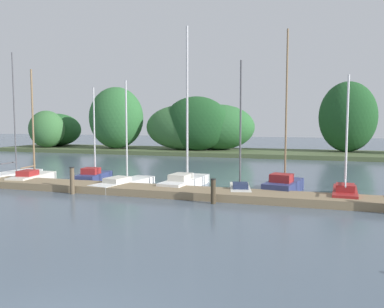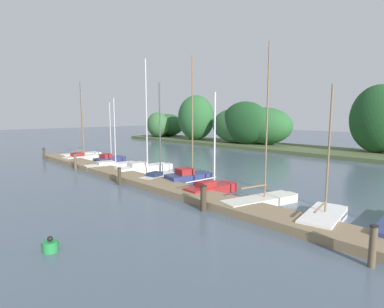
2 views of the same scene
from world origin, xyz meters
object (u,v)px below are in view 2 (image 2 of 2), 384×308
at_px(sailboat_9, 324,216).
at_px(sailboat_1, 83,156).
at_px(sailboat_7, 212,187).
at_px(sailboat_2, 110,159).
at_px(mooring_piling_1, 75,161).
at_px(sailboat_6, 191,176).
at_px(mooring_piling_2, 120,176).
at_px(sailboat_5, 159,175).
at_px(mooring_piling_4, 373,246).
at_px(channel_buoy_0, 51,246).
at_px(sailboat_3, 113,165).
at_px(sailboat_8, 263,199).
at_px(mooring_piling_0, 44,154).
at_px(sailboat_4, 145,166).
at_px(mooring_piling_3, 203,198).
at_px(sailboat_0, 82,154).

bearing_deg(sailboat_9, sailboat_1, 80.41).
bearing_deg(sailboat_1, sailboat_7, -96.89).
height_order(sailboat_2, mooring_piling_1, sailboat_2).
xyz_separation_m(sailboat_6, mooring_piling_2, (-2.65, -3.53, 0.11)).
height_order(sailboat_5, sailboat_6, sailboat_6).
xyz_separation_m(sailboat_2, mooring_piling_4, (21.80, -3.72, 0.27)).
height_order(sailboat_5, sailboat_7, sailboat_5).
bearing_deg(channel_buoy_0, sailboat_3, 143.39).
bearing_deg(mooring_piling_4, sailboat_8, 152.40).
height_order(sailboat_6, sailboat_8, sailboat_6).
bearing_deg(sailboat_2, sailboat_7, -99.59).
bearing_deg(mooring_piling_0, sailboat_5, 9.55).
height_order(sailboat_4, sailboat_6, sailboat_4).
distance_m(sailboat_4, sailboat_5, 3.21).
xyz_separation_m(sailboat_1, sailboat_8, (19.64, 0.20, -0.08)).
relative_size(sailboat_1, channel_buoy_0, 12.58).
relative_size(mooring_piling_2, channel_buoy_0, 2.11).
distance_m(mooring_piling_3, channel_buoy_0, 6.44).
distance_m(sailboat_9, mooring_piling_1, 18.59).
bearing_deg(mooring_piling_0, sailboat_1, 41.41).
xyz_separation_m(sailboat_0, sailboat_1, (1.96, -0.83, 0.08)).
distance_m(sailboat_9, mooring_piling_4, 3.57).
height_order(sailboat_1, mooring_piling_3, sailboat_1).
bearing_deg(mooring_piling_4, sailboat_2, 170.33).
bearing_deg(mooring_piling_0, channel_buoy_0, -17.20).
distance_m(mooring_piling_1, mooring_piling_2, 6.94).
bearing_deg(mooring_piling_4, sailboat_1, 173.97).
height_order(mooring_piling_0, mooring_piling_1, mooring_piling_1).
height_order(sailboat_8, mooring_piling_0, sailboat_8).
relative_size(sailboat_1, sailboat_3, 1.14).
xyz_separation_m(sailboat_9, mooring_piling_0, (-25.54, -2.47, 0.30)).
relative_size(mooring_piling_0, mooring_piling_1, 0.86).
xyz_separation_m(sailboat_7, sailboat_9, (6.13, -0.05, -0.08)).
xyz_separation_m(sailboat_1, mooring_piling_4, (25.10, -2.65, 0.26)).
height_order(sailboat_0, sailboat_9, sailboat_0).
relative_size(sailboat_2, mooring_piling_1, 4.15).
xyz_separation_m(sailboat_2, sailboat_7, (13.25, -1.07, -0.02)).
height_order(sailboat_0, sailboat_6, sailboat_6).
bearing_deg(sailboat_3, sailboat_4, -62.01).
bearing_deg(mooring_piling_0, mooring_piling_1, 0.51).
distance_m(sailboat_2, mooring_piling_3, 15.42).
bearing_deg(sailboat_0, mooring_piling_4, -95.21).
bearing_deg(sailboat_9, sailboat_2, 77.24).
xyz_separation_m(sailboat_2, mooring_piling_2, (7.90, -3.67, 0.18)).
relative_size(sailboat_6, mooring_piling_3, 6.70).
bearing_deg(sailboat_5, sailboat_3, 77.04).
relative_size(sailboat_3, mooring_piling_2, 5.23).
bearing_deg(mooring_piling_1, sailboat_3, 58.48).
relative_size(mooring_piling_1, mooring_piling_3, 1.11).
relative_size(sailboat_3, channel_buoy_0, 11.03).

